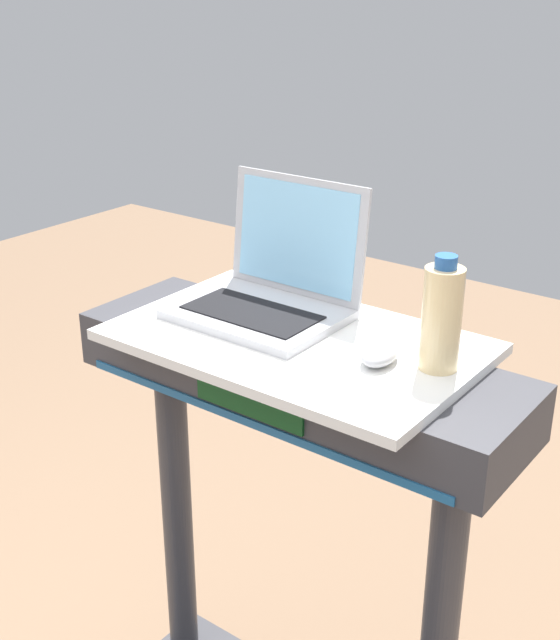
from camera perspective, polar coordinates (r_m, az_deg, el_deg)
The scene contains 4 objects.
desk_board at distance 1.58m, azimuth 1.09°, elevation -1.45°, with size 0.67×0.43×0.02m, color white.
laptop at distance 1.66m, azimuth -0.63°, elevation 2.20°, with size 0.32×0.27×0.26m.
computer_mouse at distance 1.47m, azimuth 6.78°, elevation -2.26°, with size 0.06×0.10×0.03m, color #B2B2B7.
water_bottle at distance 1.44m, azimuth 10.89°, elevation 0.19°, with size 0.07×0.07×0.20m.
Camera 1 is at (0.84, -0.46, 1.74)m, focal length 47.27 mm.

